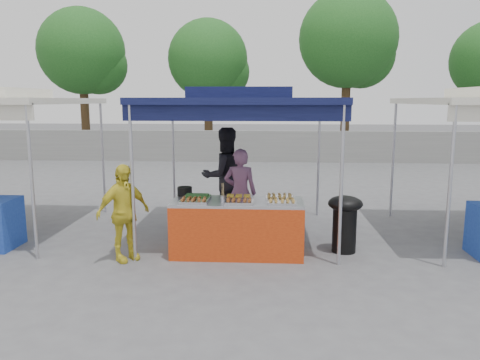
# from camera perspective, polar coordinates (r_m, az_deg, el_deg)

# --- Properties ---
(ground_plane) EXTENTS (80.00, 80.00, 0.00)m
(ground_plane) POSITION_cam_1_polar(r_m,az_deg,el_deg) (7.47, -0.27, -8.75)
(ground_plane) COLOR #59585B
(back_wall) EXTENTS (40.00, 0.25, 1.20)m
(back_wall) POSITION_cam_1_polar(r_m,az_deg,el_deg) (18.16, 1.92, 4.13)
(back_wall) COLOR gray
(back_wall) RESTS_ON ground_plane
(main_canopy) EXTENTS (3.20, 3.20, 2.57)m
(main_canopy) POSITION_cam_1_polar(r_m,az_deg,el_deg) (8.05, 0.16, 9.75)
(main_canopy) COLOR #B9B9C0
(main_canopy) RESTS_ON ground_plane
(tree_0) EXTENTS (3.65, 3.62, 6.22)m
(tree_0) POSITION_cam_1_polar(r_m,az_deg,el_deg) (21.55, -18.30, 14.26)
(tree_0) COLOR #402D18
(tree_0) RESTS_ON ground_plane
(tree_1) EXTENTS (3.41, 3.34, 5.73)m
(tree_1) POSITION_cam_1_polar(r_m,az_deg,el_deg) (20.35, -3.50, 14.07)
(tree_1) COLOR #402D18
(tree_1) RESTS_ON ground_plane
(tree_2) EXTENTS (3.94, 3.94, 6.78)m
(tree_2) POSITION_cam_1_polar(r_m,az_deg,el_deg) (20.20, 13.41, 15.91)
(tree_2) COLOR #402D18
(tree_2) RESTS_ON ground_plane
(vendor_table) EXTENTS (2.00, 0.80, 0.85)m
(vendor_table) POSITION_cam_1_polar(r_m,az_deg,el_deg) (7.25, -0.32, -5.81)
(vendor_table) COLOR #BF3711
(vendor_table) RESTS_ON ground_plane
(food_tray_fl) EXTENTS (0.42, 0.30, 0.07)m
(food_tray_fl) POSITION_cam_1_polar(r_m,az_deg,el_deg) (6.97, -5.65, -2.59)
(food_tray_fl) COLOR silver
(food_tray_fl) RESTS_ON vendor_table
(food_tray_fm) EXTENTS (0.42, 0.30, 0.07)m
(food_tray_fm) POSITION_cam_1_polar(r_m,az_deg,el_deg) (6.90, -0.08, -2.67)
(food_tray_fm) COLOR silver
(food_tray_fm) RESTS_ON vendor_table
(food_tray_fr) EXTENTS (0.42, 0.30, 0.07)m
(food_tray_fr) POSITION_cam_1_polar(r_m,az_deg,el_deg) (6.89, 5.11, -2.73)
(food_tray_fr) COLOR silver
(food_tray_fr) RESTS_ON vendor_table
(food_tray_bl) EXTENTS (0.42, 0.30, 0.07)m
(food_tray_bl) POSITION_cam_1_polar(r_m,az_deg,el_deg) (7.26, -5.28, -2.10)
(food_tray_bl) COLOR silver
(food_tray_bl) RESTS_ON vendor_table
(food_tray_bm) EXTENTS (0.42, 0.30, 0.07)m
(food_tray_bm) POSITION_cam_1_polar(r_m,az_deg,el_deg) (7.24, -0.16, -2.09)
(food_tray_bm) COLOR silver
(food_tray_bm) RESTS_ON vendor_table
(food_tray_br) EXTENTS (0.42, 0.30, 0.07)m
(food_tray_br) POSITION_cam_1_polar(r_m,az_deg,el_deg) (7.22, 4.84, -2.16)
(food_tray_br) COLOR silver
(food_tray_br) RESTS_ON vendor_table
(cooking_pot) EXTENTS (0.24, 0.24, 0.14)m
(cooking_pot) POSITION_cam_1_polar(r_m,az_deg,el_deg) (7.58, -6.76, -1.36)
(cooking_pot) COLOR black
(cooking_pot) RESTS_ON vendor_table
(skewer_cup) EXTENTS (0.08, 0.08, 0.10)m
(skewer_cup) POSITION_cam_1_polar(r_m,az_deg,el_deg) (7.05, -2.09, -2.30)
(skewer_cup) COLOR #B9B9C0
(skewer_cup) RESTS_ON vendor_table
(wok_burner) EXTENTS (0.54, 0.54, 0.90)m
(wok_burner) POSITION_cam_1_polar(r_m,az_deg,el_deg) (7.52, 12.65, -4.62)
(wok_burner) COLOR black
(wok_burner) RESTS_ON ground_plane
(crate_left) EXTENTS (0.51, 0.36, 0.31)m
(crate_left) POSITION_cam_1_polar(r_m,az_deg,el_deg) (7.92, -3.36, -6.52)
(crate_left) COLOR #132BA0
(crate_left) RESTS_ON ground_plane
(crate_right) EXTENTS (0.46, 0.32, 0.28)m
(crate_right) POSITION_cam_1_polar(r_m,az_deg,el_deg) (7.86, 2.41, -6.75)
(crate_right) COLOR #132BA0
(crate_right) RESTS_ON ground_plane
(crate_stacked) EXTENTS (0.46, 0.32, 0.27)m
(crate_stacked) POSITION_cam_1_polar(r_m,az_deg,el_deg) (7.79, 2.43, -4.80)
(crate_stacked) COLOR #132BA0
(crate_stacked) RESTS_ON crate_right
(vendor_woman) EXTENTS (0.60, 0.42, 1.55)m
(vendor_woman) POSITION_cam_1_polar(r_m,az_deg,el_deg) (8.12, 0.03, -1.58)
(vendor_woman) COLOR #875679
(vendor_woman) RESTS_ON ground_plane
(helper_man) EXTENTS (1.12, 1.02, 1.86)m
(helper_man) POSITION_cam_1_polar(r_m,az_deg,el_deg) (8.90, -1.86, 0.44)
(helper_man) COLOR black
(helper_man) RESTS_ON ground_plane
(customer_person) EXTENTS (0.84, 0.86, 1.45)m
(customer_person) POSITION_cam_1_polar(r_m,az_deg,el_deg) (7.11, -14.04, -3.91)
(customer_person) COLOR yellow
(customer_person) RESTS_ON ground_plane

